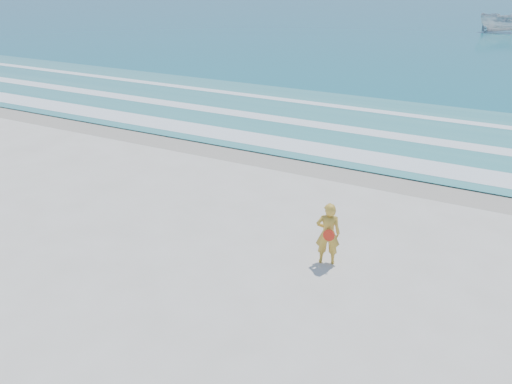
% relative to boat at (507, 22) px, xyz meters
% --- Properties ---
extents(ground, '(400.00, 400.00, 0.00)m').
position_rel_boat_xyz_m(ground, '(-3.98, -51.04, -1.04)').
color(ground, silver).
rests_on(ground, ground).
extents(wet_sand, '(400.00, 2.40, 0.00)m').
position_rel_boat_xyz_m(wet_sand, '(-3.98, -42.04, -1.04)').
color(wet_sand, '#B2A893').
rests_on(wet_sand, ground).
extents(shallow, '(400.00, 10.00, 0.01)m').
position_rel_boat_xyz_m(shallow, '(-3.98, -37.04, -1.00)').
color(shallow, '#59B7AD').
rests_on(shallow, ocean).
extents(foam_near, '(400.00, 1.40, 0.01)m').
position_rel_boat_xyz_m(foam_near, '(-3.98, -40.74, -0.99)').
color(foam_near, white).
rests_on(foam_near, shallow).
extents(foam_mid, '(400.00, 0.90, 0.01)m').
position_rel_boat_xyz_m(foam_mid, '(-3.98, -37.84, -0.99)').
color(foam_mid, white).
rests_on(foam_mid, shallow).
extents(foam_far, '(400.00, 0.60, 0.01)m').
position_rel_boat_xyz_m(foam_far, '(-3.98, -34.54, -0.99)').
color(foam_far, white).
rests_on(foam_far, shallow).
extents(boat, '(5.55, 3.71, 2.01)m').
position_rel_boat_xyz_m(boat, '(0.00, 0.00, 0.00)').
color(boat, silver).
rests_on(boat, ocean).
extents(woman, '(0.65, 0.53, 1.55)m').
position_rel_boat_xyz_m(woman, '(-1.65, -47.88, -0.27)').
color(woman, gold).
rests_on(woman, ground).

